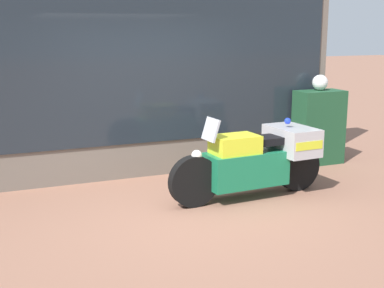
# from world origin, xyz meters

# --- Properties ---
(ground_plane) EXTENTS (60.00, 60.00, 0.00)m
(ground_plane) POSITION_xyz_m (0.00, 0.00, 0.00)
(ground_plane) COLOR #8E604C
(shop_building) EXTENTS (6.79, 0.55, 3.52)m
(shop_building) POSITION_xyz_m (-0.43, 2.00, 1.77)
(shop_building) COLOR #6B6056
(shop_building) RESTS_ON ground
(window_display) EXTENTS (5.41, 0.30, 1.81)m
(window_display) POSITION_xyz_m (0.39, 2.03, 0.44)
(window_display) COLOR slate
(window_display) RESTS_ON ground
(paramedic_motorcycle) EXTENTS (2.34, 0.82, 1.15)m
(paramedic_motorcycle) POSITION_xyz_m (1.21, 0.25, 0.55)
(paramedic_motorcycle) COLOR black
(paramedic_motorcycle) RESTS_ON ground
(utility_cabinet) EXTENTS (0.82, 0.45, 1.25)m
(utility_cabinet) POSITION_xyz_m (3.08, 1.48, 0.63)
(utility_cabinet) COLOR #1E4C2D
(utility_cabinet) RESTS_ON ground
(white_helmet) EXTENTS (0.26, 0.26, 0.26)m
(white_helmet) POSITION_xyz_m (3.10, 1.53, 1.38)
(white_helmet) COLOR white
(white_helmet) RESTS_ON utility_cabinet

